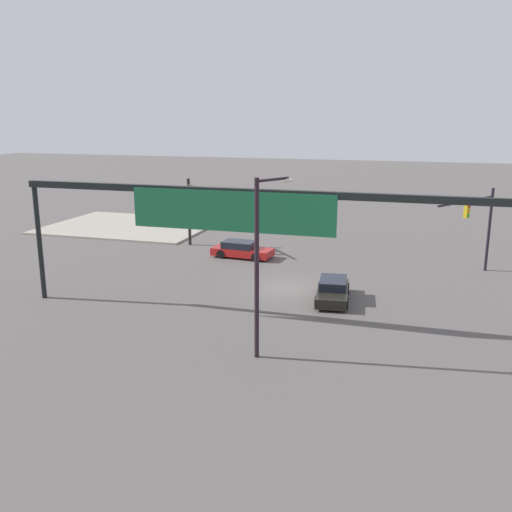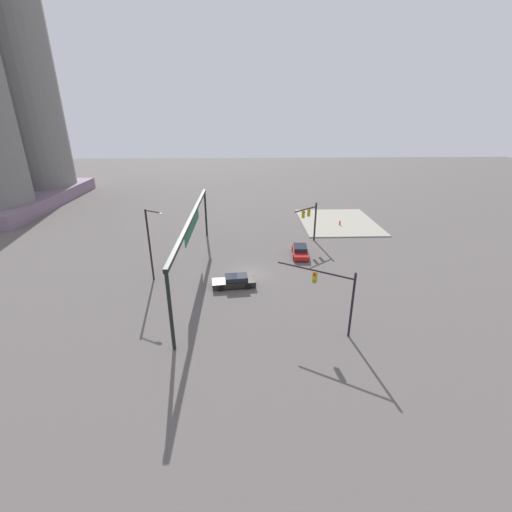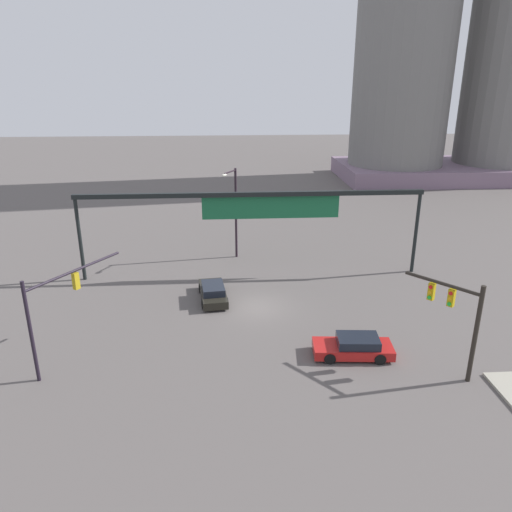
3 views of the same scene
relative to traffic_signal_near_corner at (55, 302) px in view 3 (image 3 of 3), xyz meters
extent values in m
plane|color=#595350|center=(11.02, 6.50, -3.85)|extent=(209.26, 209.26, 0.00)
cylinder|color=black|center=(-0.89, -1.40, -1.04)|extent=(0.19, 0.19, 5.62)
cylinder|color=black|center=(0.85, 1.33, 1.21)|extent=(3.59, 5.53, 0.14)
cube|color=#AF9317|center=(0.81, 1.27, 0.61)|extent=(0.39, 0.41, 0.95)
cylinder|color=red|center=(0.68, 1.36, 0.91)|extent=(0.16, 0.20, 0.20)
cylinder|color=orange|center=(0.68, 1.36, 0.61)|extent=(0.16, 0.20, 0.20)
cylinder|color=green|center=(0.68, 1.36, 0.31)|extent=(0.16, 0.20, 0.20)
cylinder|color=black|center=(21.50, -2.87, -1.16)|extent=(0.24, 0.24, 5.40)
cylinder|color=black|center=(20.17, -1.28, 1.02)|extent=(2.80, 3.30, 0.18)
cube|color=#B6980E|center=(20.55, -1.73, 0.41)|extent=(0.40, 0.41, 0.95)
cylinder|color=red|center=(20.42, -1.83, 0.70)|extent=(0.17, 0.19, 0.20)
cylinder|color=orange|center=(20.42, -1.83, 0.40)|extent=(0.17, 0.19, 0.20)
cylinder|color=green|center=(20.42, -1.83, 0.10)|extent=(0.17, 0.19, 0.20)
cube|color=#B6980E|center=(19.84, -0.88, 0.41)|extent=(0.40, 0.41, 0.95)
cylinder|color=red|center=(19.72, -0.99, 0.70)|extent=(0.17, 0.19, 0.20)
cylinder|color=orange|center=(19.72, -0.99, 0.40)|extent=(0.17, 0.19, 0.20)
cylinder|color=green|center=(19.72, -0.99, 0.10)|extent=(0.17, 0.19, 0.20)
cylinder|color=black|center=(9.94, 16.68, 0.05)|extent=(0.20, 0.20, 7.80)
cylinder|color=black|center=(9.48, 15.88, 3.80)|extent=(1.02, 1.67, 0.12)
ellipsoid|color=silver|center=(9.03, 15.07, 3.70)|extent=(0.56, 0.67, 0.20)
cylinder|color=black|center=(-2.06, 12.31, -0.65)|extent=(0.28, 0.28, 6.42)
cylinder|color=black|center=(24.09, 12.31, -0.65)|extent=(0.28, 0.28, 6.42)
cube|color=black|center=(11.02, 12.31, 2.74)|extent=(26.55, 0.35, 0.35)
cube|color=#186039|center=(12.54, 12.53, 1.78)|extent=(10.55, 0.08, 2.01)
cube|color=slate|center=(43.31, 50.01, -2.68)|extent=(32.66, 16.00, 2.34)
cube|color=black|center=(8.03, 8.02, -3.42)|extent=(2.20, 4.56, 0.55)
cube|color=black|center=(8.06, 7.76, -2.89)|extent=(1.75, 2.44, 0.50)
cylinder|color=black|center=(7.09, 9.29, -3.53)|extent=(0.29, 0.66, 0.64)
cylinder|color=black|center=(8.67, 9.47, -3.53)|extent=(0.29, 0.66, 0.64)
cylinder|color=black|center=(7.39, 6.58, -3.53)|extent=(0.29, 0.66, 0.64)
cylinder|color=black|center=(8.97, 6.76, -3.53)|extent=(0.29, 0.66, 0.64)
cube|color=#B11B19|center=(16.07, -0.08, -3.42)|extent=(4.60, 2.19, 0.55)
cube|color=black|center=(16.34, -0.10, -2.89)|extent=(2.45, 1.79, 0.50)
cylinder|color=black|center=(14.62, -0.81, -3.53)|extent=(0.66, 0.27, 0.64)
cylinder|color=black|center=(14.77, 0.89, -3.53)|extent=(0.66, 0.27, 0.64)
cylinder|color=black|center=(17.38, -1.04, -3.53)|extent=(0.66, 0.27, 0.64)
cylinder|color=black|center=(17.52, 0.65, -3.53)|extent=(0.66, 0.27, 0.64)
camera|label=1|loc=(3.40, 38.49, 6.36)|focal=39.50mm
camera|label=2|loc=(-23.96, 6.86, 12.87)|focal=24.38mm
camera|label=3|loc=(9.05, -23.99, 11.12)|focal=34.50mm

